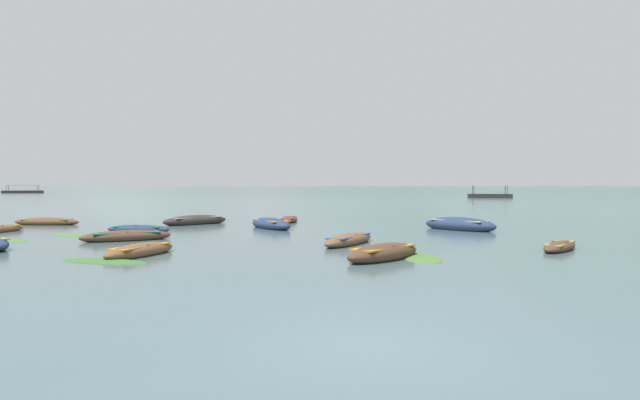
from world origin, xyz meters
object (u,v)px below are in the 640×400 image
rowboat_5 (195,221)px  rowboat_7 (460,225)px  rowboat_6 (271,224)px  rowboat_10 (126,236)px  rowboat_8 (289,220)px  ferry_0 (23,192)px  rowboat_4 (140,251)px  rowboat_13 (138,229)px  rowboat_0 (349,240)px  ferry_1 (490,195)px  rowboat_1 (560,246)px  rowboat_11 (383,253)px  rowboat_2 (47,222)px

rowboat_5 → rowboat_7: bearing=-20.1°
rowboat_6 → rowboat_10: size_ratio=1.11×
rowboat_8 → ferry_0: 149.63m
rowboat_4 → rowboat_13: 9.34m
rowboat_0 → ferry_1: bearing=63.9°
rowboat_7 → ferry_1: 73.97m
rowboat_8 → rowboat_13: (-7.70, -6.94, 0.00)m
rowboat_8 → ferry_1: size_ratio=0.44×
rowboat_0 → ferry_0: bearing=118.3°
rowboat_8 → ferry_0: bearing=119.9°
rowboat_0 → ferry_0: ferry_0 is taller
rowboat_10 → ferry_1: size_ratio=0.48×
rowboat_4 → rowboat_7: bearing=32.8°
rowboat_1 → rowboat_11: size_ratio=0.85×
rowboat_6 → rowboat_8: rowboat_6 is taller
rowboat_1 → rowboat_6: (-10.55, 10.79, 0.09)m
rowboat_10 → rowboat_13: size_ratio=1.14×
rowboat_1 → rowboat_8: (-9.42, 15.72, 0.02)m
rowboat_4 → ferry_0: 161.29m
rowboat_2 → rowboat_8: rowboat_2 is taller
rowboat_2 → rowboat_5: size_ratio=0.99×
ferry_0 → rowboat_8: bearing=-60.1°
rowboat_8 → rowboat_10: (-7.22, -10.93, 0.03)m
rowboat_6 → rowboat_10: rowboat_6 is taller
ferry_1 → rowboat_6: bearing=-120.9°
rowboat_2 → rowboat_1: bearing=-31.2°
rowboat_6 → rowboat_7: size_ratio=1.01×
ferry_0 → ferry_1: (112.96, -68.67, 0.00)m
rowboat_11 → ferry_1: bearing=65.5°
rowboat_13 → rowboat_0: bearing=-32.1°
ferry_1 → rowboat_13: bearing=-124.1°
rowboat_5 → rowboat_7: (14.48, -5.30, 0.04)m
rowboat_5 → rowboat_0: bearing=-56.1°
rowboat_0 → rowboat_7: 9.18m
rowboat_4 → ferry_0: size_ratio=0.31×
rowboat_7 → ferry_0: 160.01m
rowboat_0 → rowboat_4: bearing=-158.7°
rowboat_1 → ferry_0: size_ratio=0.25×
rowboat_4 → ferry_0: bearing=115.4°
rowboat_0 → rowboat_5: bearing=123.9°
rowboat_2 → rowboat_6: rowboat_6 is taller
rowboat_7 → rowboat_2: bearing=166.5°
ferry_1 → rowboat_5: bearing=-125.1°
rowboat_5 → rowboat_13: 5.76m
rowboat_7 → ferry_1: ferry_1 is taller
rowboat_2 → rowboat_11: rowboat_11 is taller
rowboat_10 → rowboat_13: rowboat_10 is taller
rowboat_10 → rowboat_13: 4.01m
rowboat_6 → ferry_1: ferry_1 is taller
rowboat_6 → ferry_0: size_ratio=0.39×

